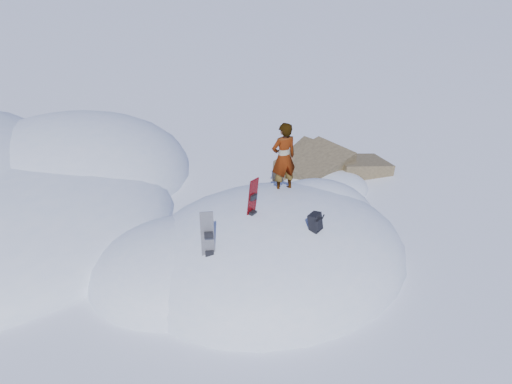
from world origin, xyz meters
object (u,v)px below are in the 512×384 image
backpack (316,222)px  snowboard_red (252,207)px  person (284,158)px  snowboard_dark (208,245)px

backpack → snowboard_red: bearing=104.8°
snowboard_red → backpack: bearing=-71.0°
person → snowboard_dark: bearing=31.1°
person → backpack: bearing=81.1°
snowboard_dark → backpack: bearing=8.6°
person → snowboard_red: bearing=35.4°
snowboard_dark → backpack: 2.44m
backpack → snowboard_dark: bearing=141.5°
backpack → person: (0.41, 2.07, 0.67)m
snowboard_red → person: 1.77m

